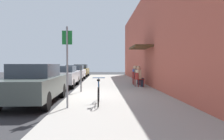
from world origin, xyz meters
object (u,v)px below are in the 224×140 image
object	(u,v)px
seated_patron_0	(139,75)
cafe_chair_0	(138,79)
parked_car_1	(63,76)
seated_patron_2	(135,74)
parked_car_0	(35,83)
cafe_chair_2	(135,77)
street_sign	(67,60)
seated_patron_1	(137,75)
bicycle_0	(99,94)
cafe_chair_1	(136,78)
parking_meter	(81,77)
parked_car_3	(81,70)
parked_car_2	(75,72)

from	to	relation	value
seated_patron_0	cafe_chair_0	bearing A→B (deg)	-161.41
parked_car_1	seated_patron_2	xyz separation A→B (m)	(4.89, 0.14, 0.08)
parked_car_0	seated_patron_2	xyz separation A→B (m)	(4.89, 6.09, 0.04)
cafe_chair_0	cafe_chair_2	world-z (taller)	same
cafe_chair_0	street_sign	bearing A→B (deg)	-118.88
seated_patron_1	cafe_chair_2	xyz separation A→B (m)	(-0.06, 0.54, -0.19)
seated_patron_0	street_sign	bearing A→B (deg)	-119.22
bicycle_0	cafe_chair_0	distance (m)	5.92
cafe_chair_2	cafe_chair_1	bearing A→B (deg)	-89.96
seated_patron_1	seated_patron_2	bearing A→B (deg)	90.01
parked_car_0	cafe_chair_1	xyz separation A→B (m)	(4.83, 5.55, -0.16)
parked_car_1	cafe_chair_1	distance (m)	4.85
seated_patron_2	parking_meter	bearing A→B (deg)	-131.93
seated_patron_1	seated_patron_2	world-z (taller)	same
parked_car_3	parking_meter	distance (m)	15.51
seated_patron_2	street_sign	bearing A→B (deg)	-114.10
parked_car_0	bicycle_0	distance (m)	2.66
parking_meter	seated_patron_0	distance (m)	4.00
cafe_chair_0	cafe_chair_1	size ratio (longest dim) A/B	1.00
cafe_chair_0	parking_meter	bearing A→B (deg)	-146.40
seated_patron_1	cafe_chair_2	size ratio (longest dim) A/B	1.48
parked_car_1	parked_car_3	xyz separation A→B (m)	(0.00, 11.85, 0.02)
parked_car_0	parked_car_3	world-z (taller)	parked_car_0
parking_meter	street_sign	bearing A→B (deg)	-90.74
cafe_chair_0	cafe_chair_2	size ratio (longest dim) A/B	1.00
parked_car_2	parking_meter	bearing A→B (deg)	-80.83
cafe_chair_2	street_sign	bearing A→B (deg)	-113.72
street_sign	cafe_chair_0	bearing A→B (deg)	61.12
street_sign	seated_patron_0	bearing A→B (deg)	60.78
parked_car_0	seated_patron_0	world-z (taller)	parked_car_0
street_sign	cafe_chair_2	size ratio (longest dim) A/B	2.99
parking_meter	bicycle_0	bearing A→B (deg)	-73.87
seated_patron_0	seated_patron_1	distance (m)	0.97
parked_car_2	parking_meter	size ratio (longest dim) A/B	3.33
cafe_chair_2	seated_patron_0	bearing A→B (deg)	-87.69
parked_car_3	parked_car_2	bearing A→B (deg)	-90.00
parked_car_1	bicycle_0	size ratio (longest dim) A/B	2.57
parking_meter	street_sign	xyz separation A→B (m)	(-0.05, -3.86, 0.75)
street_sign	cafe_chair_2	world-z (taller)	street_sign
parked_car_0	seated_patron_0	size ratio (longest dim) A/B	3.41
parked_car_0	parked_car_3	xyz separation A→B (m)	(0.00, 17.80, -0.03)
bicycle_0	cafe_chair_0	size ratio (longest dim) A/B	1.97
parked_car_2	parking_meter	world-z (taller)	parking_meter
cafe_chair_1	seated_patron_2	world-z (taller)	seated_patron_2
bicycle_0	cafe_chair_2	distance (m)	7.35
bicycle_0	seated_patron_2	world-z (taller)	seated_patron_2
seated_patron_2	parked_car_3	bearing A→B (deg)	112.66
parked_car_0	seated_patron_2	distance (m)	7.81
bicycle_0	cafe_chair_1	size ratio (longest dim) A/B	1.97
seated_patron_1	cafe_chair_2	world-z (taller)	seated_patron_1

